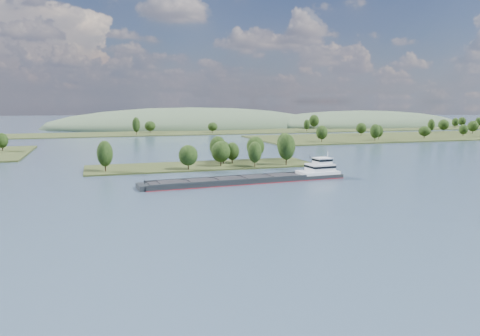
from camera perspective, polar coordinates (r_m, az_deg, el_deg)
name	(u,v)px	position (r m, az deg, el deg)	size (l,w,h in m)	color
ground	(244,191)	(150.40, 0.49, -2.81)	(1800.00, 1800.00, 0.00)	#36495E
tree_island	(221,156)	(208.23, -2.37, 1.46)	(100.00, 30.41, 15.21)	#293316
right_bank	(442,135)	(423.90, 23.42, 3.72)	(320.00, 90.00, 13.75)	#293316
back_shoreline	(157,133)	(424.70, -10.12, 4.23)	(900.00, 60.00, 16.20)	#293316
hill_east	(361,126)	(578.51, 14.56, 5.03)	(260.00, 140.00, 36.00)	#3C5137
hill_west	(191,127)	(531.86, -5.95, 4.99)	(320.00, 160.00, 44.00)	#3C5137
cargo_barge	(260,178)	(167.77, 2.42, -1.22)	(76.32, 15.04, 10.26)	black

